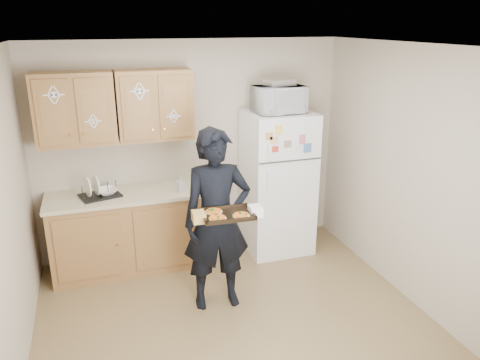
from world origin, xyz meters
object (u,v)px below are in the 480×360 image
microwave (279,100)px  baking_tray (227,215)px  refrigerator (277,182)px  dish_rack (100,189)px  person (217,221)px

microwave → baking_tray: bearing=-134.1°
refrigerator → dish_rack: 2.04m
baking_tray → dish_rack: (-1.04, 1.29, -0.09)m
baking_tray → dish_rack: bearing=132.0°
refrigerator → person: bearing=-136.7°
refrigerator → dish_rack: bearing=178.9°
microwave → dish_rack: microwave is taller
person → microwave: size_ratio=3.27×
baking_tray → microwave: microwave is taller
person → microwave: microwave is taller
person → microwave: 1.64m
dish_rack → microwave: bearing=-2.5°
person → baking_tray: person is taller
person → microwave: bearing=45.6°
baking_tray → microwave: (0.97, 1.20, 0.78)m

